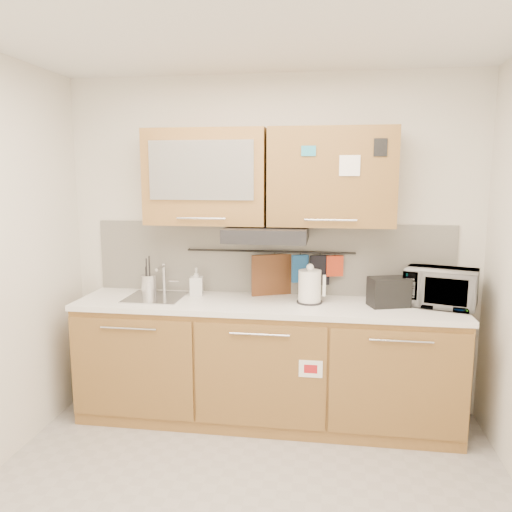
% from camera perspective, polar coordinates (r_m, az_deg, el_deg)
% --- Properties ---
extents(ceiling, '(3.20, 3.20, 0.00)m').
position_cam_1_polar(ceiling, '(2.51, -2.63, 26.69)').
color(ceiling, white).
rests_on(ceiling, wall_back).
extents(wall_back, '(3.20, 0.00, 3.20)m').
position_cam_1_polar(wall_back, '(3.92, 1.68, 1.21)').
color(wall_back, silver).
rests_on(wall_back, ground).
extents(base_cabinet, '(2.80, 0.64, 0.88)m').
position_cam_1_polar(base_cabinet, '(3.85, 1.07, -12.73)').
color(base_cabinet, '#A07138').
rests_on(base_cabinet, floor).
extents(countertop, '(2.82, 0.62, 0.04)m').
position_cam_1_polar(countertop, '(3.69, 1.09, -5.62)').
color(countertop, white).
rests_on(countertop, base_cabinet).
extents(backsplash, '(2.80, 0.02, 0.56)m').
position_cam_1_polar(backsplash, '(3.92, 1.65, -0.26)').
color(backsplash, silver).
rests_on(backsplash, countertop).
extents(upper_cabinets, '(1.82, 0.37, 0.70)m').
position_cam_1_polar(upper_cabinets, '(3.70, 1.32, 8.99)').
color(upper_cabinets, '#A07138').
rests_on(upper_cabinets, wall_back).
extents(range_hood, '(0.60, 0.46, 0.10)m').
position_cam_1_polar(range_hood, '(3.65, 1.23, 2.53)').
color(range_hood, black).
rests_on(range_hood, upper_cabinets).
extents(sink, '(0.42, 0.40, 0.26)m').
position_cam_1_polar(sink, '(3.90, -11.39, -4.63)').
color(sink, silver).
rests_on(sink, countertop).
extents(utensil_rail, '(1.30, 0.02, 0.02)m').
position_cam_1_polar(utensil_rail, '(3.87, 1.59, 0.52)').
color(utensil_rail, black).
rests_on(utensil_rail, backsplash).
extents(utensil_crock, '(0.14, 0.14, 0.30)m').
position_cam_1_polar(utensil_crock, '(4.03, -12.14, -3.14)').
color(utensil_crock, silver).
rests_on(utensil_crock, countertop).
extents(kettle, '(0.21, 0.19, 0.29)m').
position_cam_1_polar(kettle, '(3.67, 6.18, -3.57)').
color(kettle, white).
rests_on(kettle, countertop).
extents(toaster, '(0.31, 0.24, 0.21)m').
position_cam_1_polar(toaster, '(3.68, 14.93, -3.95)').
color(toaster, black).
rests_on(toaster, countertop).
extents(microwave, '(0.56, 0.46, 0.27)m').
position_cam_1_polar(microwave, '(3.80, 20.35, -3.39)').
color(microwave, '#999999').
rests_on(microwave, countertop).
extents(soap_bottle, '(0.11, 0.11, 0.21)m').
position_cam_1_polar(soap_bottle, '(3.90, -6.83, -2.94)').
color(soap_bottle, '#999999').
rests_on(soap_bottle, countertop).
extents(cutting_board, '(0.34, 0.17, 0.45)m').
position_cam_1_polar(cutting_board, '(3.90, 2.11, -3.09)').
color(cutting_board, brown).
rests_on(cutting_board, utensil_rail).
extents(oven_mitt, '(0.13, 0.08, 0.21)m').
position_cam_1_polar(oven_mitt, '(3.86, 5.04, -1.44)').
color(oven_mitt, '#215B9B').
rests_on(oven_mitt, utensil_rail).
extents(dark_pouch, '(0.15, 0.08, 0.23)m').
position_cam_1_polar(dark_pouch, '(3.85, 7.30, -1.60)').
color(dark_pouch, black).
rests_on(dark_pouch, utensil_rail).
extents(pot_holder, '(0.13, 0.04, 0.16)m').
position_cam_1_polar(pot_holder, '(3.85, 8.99, -1.14)').
color(pot_holder, '#BC3419').
rests_on(pot_holder, utensil_rail).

